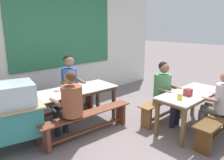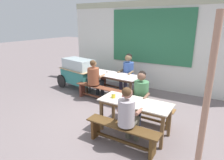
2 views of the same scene
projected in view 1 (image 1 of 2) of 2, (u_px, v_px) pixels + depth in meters
ground_plane at (147, 133)px, 3.95m from camera, size 40.00×40.00×0.00m
backdrop_wall at (66, 40)px, 5.41m from camera, size 6.45×0.23×3.01m
dining_table_far at (71, 94)px, 4.13m from camera, size 1.87×0.82×0.73m
dining_table_near at (191, 97)px, 3.99m from camera, size 1.53×0.66×0.73m
bench_far_back at (59, 103)px, 4.64m from camera, size 1.80×0.43×0.45m
bench_far_front at (88, 121)px, 3.80m from camera, size 1.83×0.38×0.45m
bench_near_back at (164, 107)px, 4.48m from camera, size 1.41×0.29×0.45m
bench_near_front at (219, 123)px, 3.67m from camera, size 1.49×0.32×0.45m
person_center_facing at (71, 81)px, 4.65m from camera, size 0.48×0.55×1.34m
person_left_back_turned at (70, 102)px, 3.56m from camera, size 0.47×0.61×1.24m
person_near_front at (220, 100)px, 3.68m from camera, size 0.44×0.54×1.23m
person_right_near_table at (165, 89)px, 4.26m from camera, size 0.45×0.55×1.26m
tissue_box at (188, 92)px, 3.79m from camera, size 0.13×0.12×0.15m
condiment_jar at (180, 96)px, 3.59m from camera, size 0.09×0.09×0.11m
soup_bowl at (57, 90)px, 4.04m from camera, size 0.12×0.12×0.05m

